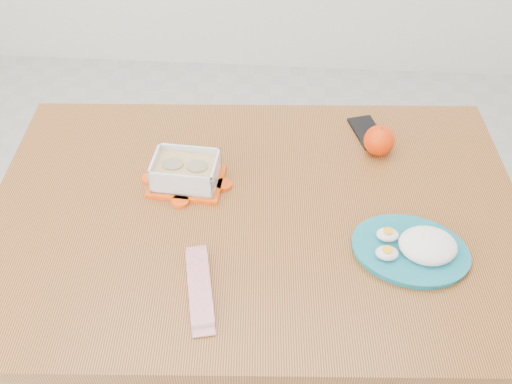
# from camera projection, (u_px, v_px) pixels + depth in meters

# --- Properties ---
(ground) EXTENTS (3.50, 3.50, 0.00)m
(ground) POSITION_uv_depth(u_px,v_px,m) (219.00, 338.00, 1.96)
(ground) COLOR #B7B7B2
(ground) RESTS_ON ground
(dining_table) EXTENTS (1.33, 0.93, 0.75)m
(dining_table) POSITION_uv_depth(u_px,v_px,m) (256.00, 235.00, 1.42)
(dining_table) COLOR #A2672E
(dining_table) RESTS_ON ground
(food_container) EXTENTS (0.19, 0.15, 0.08)m
(food_container) POSITION_uv_depth(u_px,v_px,m) (186.00, 172.00, 1.40)
(food_container) COLOR #FF4A07
(food_container) RESTS_ON dining_table
(orange_fruit) EXTENTS (0.08, 0.08, 0.08)m
(orange_fruit) POSITION_uv_depth(u_px,v_px,m) (379.00, 140.00, 1.48)
(orange_fruit) COLOR #E23604
(orange_fruit) RESTS_ON dining_table
(rice_plate) EXTENTS (0.30, 0.30, 0.07)m
(rice_plate) POSITION_uv_depth(u_px,v_px,m) (416.00, 247.00, 1.25)
(rice_plate) COLOR #187485
(rice_plate) RESTS_ON dining_table
(candy_bar) EXTENTS (0.09, 0.20, 0.02)m
(candy_bar) POSITION_uv_depth(u_px,v_px,m) (200.00, 287.00, 1.19)
(candy_bar) COLOR #B8091F
(candy_bar) RESTS_ON dining_table
(smartphone) EXTENTS (0.11, 0.15, 0.01)m
(smartphone) POSITION_uv_depth(u_px,v_px,m) (368.00, 132.00, 1.57)
(smartphone) COLOR black
(smartphone) RESTS_ON dining_table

